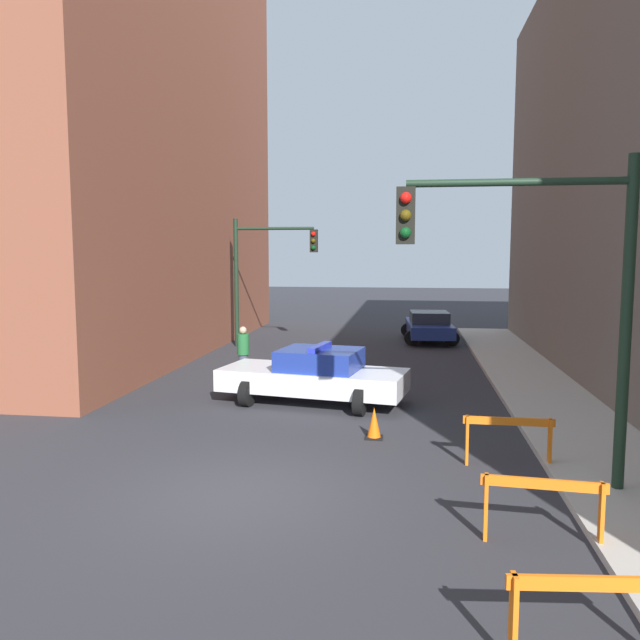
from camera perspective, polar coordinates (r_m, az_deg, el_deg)
The scene contains 11 objects.
ground_plane at distance 10.38m, azimuth -7.05°, elevation -15.56°, with size 120.00×120.00×0.00m, color #2D2D33.
building_corner_left at distance 28.69m, azimuth -24.81°, elevation 22.37°, with size 14.00×20.00×24.20m.
traffic_light_near at distance 10.36m, azimuth 20.22°, elevation 4.11°, with size 3.64×0.35×5.20m.
traffic_light_far at distance 25.36m, azimuth -5.29°, elevation 5.16°, with size 3.44×0.35×5.20m.
police_car at distance 15.96m, azimuth -0.49°, elevation -5.07°, with size 4.95×2.87×1.52m.
parked_car_near at distance 27.45m, azimuth 9.93°, elevation -0.53°, with size 2.45×4.40×1.31m.
pedestrian_crossing at distance 18.69m, azimuth -7.03°, elevation -3.03°, with size 0.47×0.47×1.66m.
barrier_front at distance 6.76m, azimuth 23.71°, elevation -22.80°, with size 1.60×0.31×0.90m.
barrier_mid at distance 8.98m, azimuth 19.71°, elevation -15.21°, with size 1.60×0.28×0.90m.
barrier_back at distance 11.85m, azimuth 16.84°, elevation -9.86°, with size 1.60×0.18×0.90m.
traffic_cone at distance 13.12m, azimuth 4.97°, elevation -9.40°, with size 0.36×0.36×0.66m.
Camera 1 is at (2.56, -9.30, 3.83)m, focal length 35.00 mm.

